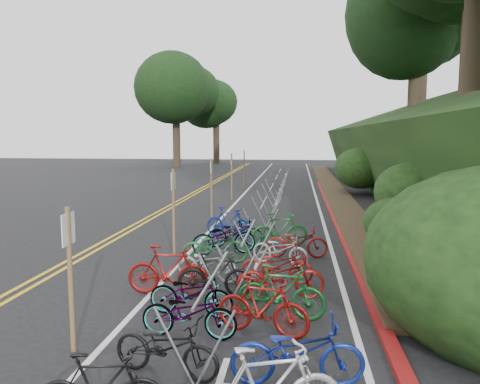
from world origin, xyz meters
The scene contains 10 objects.
ground centered at (0.00, 0.00, 0.00)m, with size 120.00×120.00×0.00m, color black.
road_markings centered at (0.63, 10.10, 0.00)m, with size 7.47×80.00×0.01m.
red_curb centered at (5.70, 12.00, 0.05)m, with size 0.25×28.00×0.10m, color maroon.
embankment centered at (12.96, 19.04, 2.57)m, with size 14.30×48.14×9.11m.
bike_rack_front centered at (2.79, -0.65, 0.86)m, with size 1.14×3.10×1.17m.
bike_racks_rest centered at (3.00, 13.00, 0.85)m, with size 1.14×23.00×1.17m.
signpost_near centered at (0.61, -1.25, 1.35)m, with size 0.08×0.40×2.35m.
signposts_rest centered at (0.60, 14.00, 1.43)m, with size 0.08×18.40×2.50m.
bike_front centered at (1.40, 1.55, 0.55)m, with size 1.83×0.52×1.10m, color maroon.
bike_valet centered at (2.98, 2.06, 0.48)m, with size 3.27×12.27×1.09m.
Camera 1 is at (4.14, -8.02, 3.44)m, focal length 35.00 mm.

